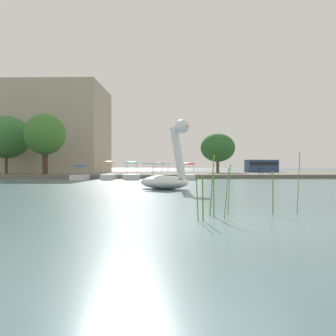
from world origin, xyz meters
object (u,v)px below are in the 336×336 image
tree_broadleaf_left (6,137)px  bicycle_parked (266,171)px  pedal_boat_red (189,174)px  pedal_boat_pink (158,175)px  swan_boat (167,174)px  tree_sapling_by_fence (218,148)px  tree_broadleaf_right (45,135)px  pedal_boat_cyan (132,175)px  pedal_boat_blue (80,175)px  pedal_boat_orange (108,174)px  parked_van (262,166)px

tree_broadleaf_left → bicycle_parked: size_ratio=3.71×
pedal_boat_red → bicycle_parked: (8.44, 3.99, 0.26)m
pedal_boat_pink → pedal_boat_red: bearing=3.6°
swan_boat → pedal_boat_pink: swan_boat is taller
tree_sapling_by_fence → tree_broadleaf_right: (-19.39, -8.66, 0.88)m
pedal_boat_cyan → tree_broadleaf_right: bearing=155.1°
pedal_boat_blue → tree_broadleaf_right: 7.50m
tree_broadleaf_right → pedal_boat_orange: bearing=-31.6°
swan_boat → pedal_boat_pink: bearing=90.6°
pedal_boat_red → pedal_boat_blue: bearing=-179.1°
pedal_boat_blue → tree_sapling_by_fence: bearing=41.3°
bicycle_parked → parked_van: parked_van is taller
pedal_boat_blue → swan_boat: bearing=-63.2°
pedal_boat_orange → parked_van: parked_van is taller
pedal_boat_blue → tree_sapling_by_fence: 20.25m
bicycle_parked → parked_van: 12.66m
swan_boat → tree_sapling_by_fence: size_ratio=0.58×
swan_boat → pedal_boat_cyan: swan_boat is taller
pedal_boat_cyan → pedal_boat_blue: (-4.72, -0.31, -0.04)m
tree_sapling_by_fence → parked_van: tree_sapling_by_fence is taller
pedal_boat_orange → swan_boat: bearing=-72.2°
pedal_boat_red → pedal_boat_orange: (-7.43, 0.11, -0.02)m
pedal_boat_pink → pedal_boat_blue: (-7.18, 0.02, -0.01)m
swan_boat → tree_broadleaf_left: (-16.81, 22.17, 3.65)m
tree_sapling_by_fence → bicycle_parked: (3.43, -9.05, -2.86)m
pedal_boat_cyan → tree_sapling_by_fence: size_ratio=0.39×
swan_boat → tree_sapling_by_fence: (7.68, 27.73, 2.81)m
pedal_boat_orange → pedal_boat_blue: pedal_boat_orange is taller
swan_boat → parked_van: size_ratio=0.81×
pedal_boat_pink → parked_van: (14.46, 16.41, 0.89)m
tree_broadleaf_right → tree_broadleaf_left: bearing=148.6°
pedal_boat_cyan → pedal_boat_pink: bearing=-7.7°
pedal_boat_orange → bicycle_parked: size_ratio=1.34×
tree_sapling_by_fence → pedal_boat_orange: bearing=-133.9°
pedal_boat_blue → parked_van: bearing=37.1°
bicycle_parked → pedal_boat_cyan: bearing=-164.4°
pedal_boat_orange → parked_van: 24.98m
swan_boat → pedal_boat_pink: size_ratio=1.80×
pedal_boat_cyan → tree_sapling_by_fence: (10.30, 12.88, 3.14)m
tree_sapling_by_fence → pedal_boat_pink: bearing=-120.7°
pedal_boat_orange → tree_sapling_by_fence: 18.21m
swan_boat → pedal_boat_red: size_ratio=1.51×
pedal_boat_red → bicycle_parked: 9.34m
bicycle_parked → tree_broadleaf_right: bearing=179.0°
tree_sapling_by_fence → tree_broadleaf_right: bearing=-155.9°
pedal_boat_cyan → bicycle_parked: pedal_boat_cyan is taller
pedal_boat_cyan → tree_broadleaf_right: 10.80m
pedal_boat_orange → tree_broadleaf_right: tree_broadleaf_right is taller
pedal_boat_pink → pedal_boat_cyan: size_ratio=0.84×
pedal_boat_pink → pedal_boat_blue: 7.18m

